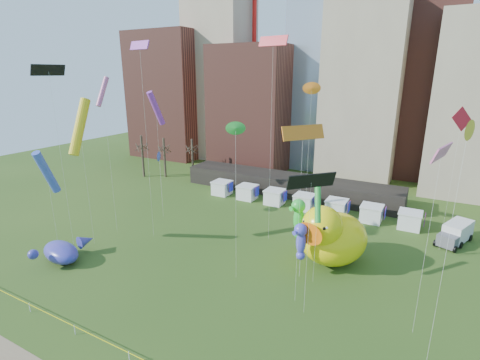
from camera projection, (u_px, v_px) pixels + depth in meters
The scene contains 27 objects.
skyline at pixel (358, 68), 70.79m from camera, with size 101.00×23.00×68.00m.
pavilion at pixel (288, 185), 63.29m from camera, with size 38.00×6.00×3.20m, color black.
vendor_tents at pixel (304, 202), 56.07m from camera, with size 33.24×2.80×2.40m.
bare_trees at pixel (166, 157), 73.41m from camera, with size 8.44×6.44×8.50m.
caution_tape at pixel (129, 354), 26.39m from camera, with size 50.00×0.06×0.90m.
big_duck at pixel (331, 236), 39.44m from camera, with size 8.92×10.29×7.26m.
small_duck at pixel (327, 240), 42.68m from camera, with size 3.19×4.22×3.21m.
seahorse_green at pixel (299, 216), 39.82m from camera, with size 2.05×2.28×7.24m.
seahorse_purple at pixel (301, 239), 36.45m from camera, with size 1.71×1.93×6.00m.
whale_inflatable at pixel (63, 251), 40.70m from camera, with size 6.10×7.22×2.48m.
box_truck at pixel (456, 233), 44.97m from camera, with size 4.18×6.36×2.54m.
kite_0 at pixel (273, 42), 39.64m from camera, with size 3.66×1.14×24.37m.
kite_1 at pixel (442, 153), 25.33m from camera, with size 1.33×3.59×15.62m.
kite_2 at pixel (48, 71), 36.58m from camera, with size 0.56×3.68×21.28m.
kite_3 at pixel (318, 205), 34.39m from camera, with size 1.36×2.05×10.07m.
kite_4 at pixel (468, 133), 20.54m from camera, with size 0.53×1.19×17.91m.
kite_5 at pixel (159, 157), 50.95m from camera, with size 0.76×1.30×9.79m.
kite_6 at pixel (303, 133), 29.26m from camera, with size 2.79×3.31×16.38m.
kite_7 at pixel (140, 47), 40.53m from camera, with size 3.19×1.02×23.91m.
kite_8 at pixel (461, 121), 39.12m from camera, with size 2.03×1.91×17.03m.
kite_9 at pixel (102, 92), 43.06m from camera, with size 0.84×2.16×20.08m.
kite_10 at pixel (311, 181), 28.61m from camera, with size 3.26×3.37×12.85m.
kite_11 at pixel (236, 130), 33.24m from camera, with size 1.14×0.77×16.16m.
kite_12 at pixel (80, 127), 40.76m from camera, with size 1.56×3.87×17.79m.
kite_13 at pixel (47, 172), 41.39m from camera, with size 1.86×3.37×12.23m.
kite_14 at pixel (312, 89), 40.67m from camera, with size 1.32×0.68×19.47m.
kite_15 at pixel (156, 108), 53.07m from camera, with size 1.13×3.08×18.01m.
Camera 1 is at (17.55, -15.09, 20.43)m, focal length 27.00 mm.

